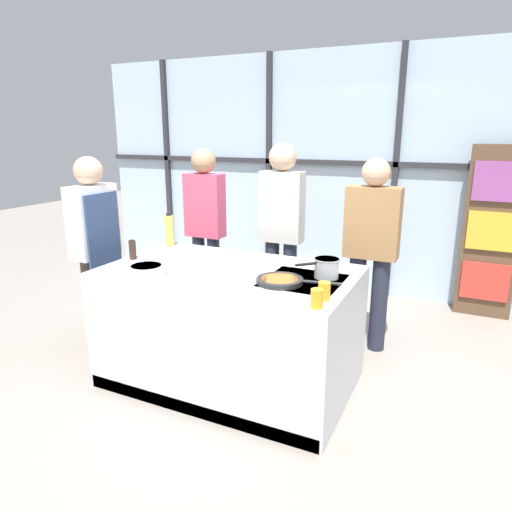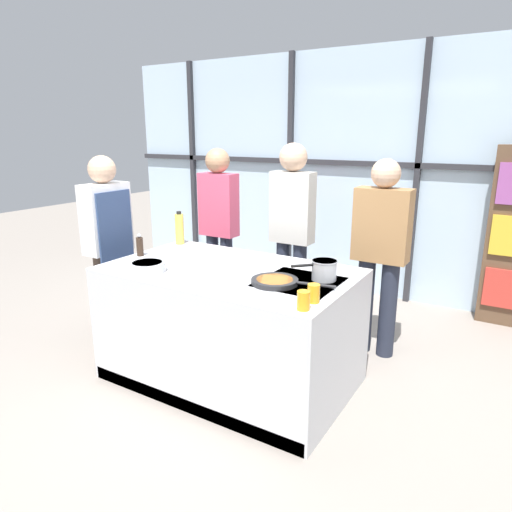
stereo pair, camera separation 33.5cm
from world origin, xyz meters
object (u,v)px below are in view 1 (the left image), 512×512
(white_plate, at_px, (200,257))
(juice_glass_far, at_px, (324,291))
(pepper_grinder, at_px, (133,249))
(saucepan, at_px, (326,267))
(spectator_far_left, at_px, (205,222))
(spectator_center_right, at_px, (371,245))
(chef, at_px, (96,243))
(spectator_center_left, at_px, (282,225))
(mixing_bowl, at_px, (146,270))
(oil_bottle, at_px, (169,230))
(frying_pan, at_px, (281,280))
(juice_glass_near, at_px, (317,299))

(white_plate, distance_m, juice_glass_far, 1.29)
(pepper_grinder, bearing_deg, saucepan, 7.27)
(pepper_grinder, bearing_deg, white_plate, 29.97)
(spectator_far_left, xyz_separation_m, spectator_center_right, (1.66, -0.00, -0.06))
(white_plate, bearing_deg, chef, -170.34)
(spectator_center_right, distance_m, juice_glass_far, 1.33)
(spectator_center_left, relative_size, white_plate, 6.99)
(pepper_grinder, bearing_deg, chef, 167.97)
(chef, bearing_deg, pepper_grinder, 77.97)
(mixing_bowl, bearing_deg, chef, 155.16)
(chef, height_order, oil_bottle, chef)
(pepper_grinder, bearing_deg, mixing_bowl, -38.63)
(spectator_center_right, distance_m, mixing_bowl, 1.90)
(white_plate, bearing_deg, oil_bottle, 154.25)
(mixing_bowl, height_order, pepper_grinder, pepper_grinder)
(frying_pan, height_order, juice_glass_near, juice_glass_near)
(spectator_center_right, distance_m, oil_bottle, 1.76)
(spectator_far_left, distance_m, white_plate, 0.96)
(spectator_center_left, xyz_separation_m, spectator_center_right, (0.83, 0.00, -0.10))
(spectator_center_left, height_order, oil_bottle, spectator_center_left)
(juice_glass_near, bearing_deg, mixing_bowl, 176.38)
(mixing_bowl, relative_size, juice_glass_near, 2.36)
(pepper_grinder, bearing_deg, spectator_far_left, 89.89)
(pepper_grinder, bearing_deg, spectator_center_right, 33.50)
(mixing_bowl, bearing_deg, juice_glass_far, 2.60)
(chef, bearing_deg, spectator_center_left, 126.95)
(saucepan, bearing_deg, spectator_center_right, 82.15)
(spectator_center_right, bearing_deg, pepper_grinder, 33.50)
(spectator_far_left, bearing_deg, oil_bottle, 90.73)
(mixing_bowl, xyz_separation_m, juice_glass_far, (1.29, 0.06, 0.02))
(white_plate, height_order, pepper_grinder, pepper_grinder)
(spectator_far_left, height_order, pepper_grinder, spectator_far_left)
(frying_pan, bearing_deg, juice_glass_far, -27.15)
(spectator_center_left, relative_size, mixing_bowl, 6.80)
(spectator_far_left, xyz_separation_m, saucepan, (1.53, -0.90, -0.04))
(spectator_center_right, xyz_separation_m, pepper_grinder, (-1.66, -1.10, 0.03))
(spectator_center_left, relative_size, spectator_center_right, 1.07)
(white_plate, bearing_deg, spectator_center_left, 66.12)
(oil_bottle, bearing_deg, chef, -142.75)
(chef, relative_size, spectator_center_right, 1.01)
(chef, bearing_deg, white_plate, 99.66)
(white_plate, distance_m, oil_bottle, 0.52)
(frying_pan, relative_size, saucepan, 2.14)
(chef, height_order, pepper_grinder, chef)
(mixing_bowl, bearing_deg, pepper_grinder, 141.37)
(juice_glass_far, bearing_deg, spectator_far_left, 141.10)
(chef, distance_m, frying_pan, 1.80)
(juice_glass_far, bearing_deg, spectator_center_left, 121.66)
(spectator_far_left, relative_size, oil_bottle, 5.81)
(chef, xyz_separation_m, spectator_center_right, (2.15, 1.00, -0.01))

